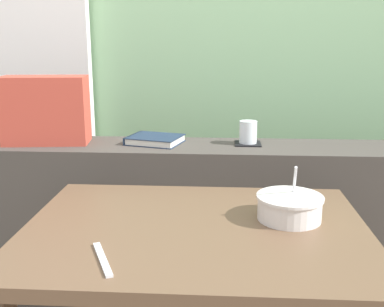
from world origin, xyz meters
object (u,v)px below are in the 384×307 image
object	(u,v)px
coaster_square	(248,144)
fork_utensil	(102,259)
breakfast_table	(194,272)
closed_book	(155,140)
soup_bowl	(289,208)
juice_glass	(248,133)
throw_pillow	(45,110)

from	to	relation	value
coaster_square	fork_utensil	size ratio (longest dim) A/B	0.59
breakfast_table	closed_book	world-z (taller)	closed_book
soup_bowl	fork_utensil	size ratio (longest dim) A/B	1.07
breakfast_table	fork_utensil	distance (m)	0.31
breakfast_table	juice_glass	world-z (taller)	juice_glass
coaster_square	closed_book	size ratio (longest dim) A/B	0.43
juice_glass	soup_bowl	distance (m)	0.58
coaster_square	fork_utensil	xyz separation A→B (m)	(-0.36, -0.84, -0.08)
coaster_square	fork_utensil	distance (m)	0.92
closed_book	fork_utensil	world-z (taller)	closed_book
throw_pillow	soup_bowl	size ratio (longest dim) A/B	1.76
closed_book	throw_pillow	xyz separation A→B (m)	(-0.42, -0.03, 0.12)
fork_utensil	closed_book	bearing A→B (deg)	65.87
juice_glass	soup_bowl	size ratio (longest dim) A/B	0.48
breakfast_table	coaster_square	world-z (taller)	coaster_square
breakfast_table	juice_glass	xyz separation A→B (m)	(0.17, 0.63, 0.26)
breakfast_table	fork_utensil	bearing A→B (deg)	-133.10
coaster_square	throw_pillow	bearing A→B (deg)	-177.87
fork_utensil	throw_pillow	bearing A→B (deg)	93.30
breakfast_table	coaster_square	distance (m)	0.69
closed_book	soup_bowl	distance (m)	0.72
closed_book	soup_bowl	size ratio (longest dim) A/B	1.29
breakfast_table	throw_pillow	bearing A→B (deg)	135.42
closed_book	fork_utensil	size ratio (longest dim) A/B	1.38
coaster_square	closed_book	xyz separation A→B (m)	(-0.36, -0.00, 0.01)
juice_glass	soup_bowl	xyz separation A→B (m)	(0.09, -0.56, -0.09)
closed_book	throw_pillow	world-z (taller)	throw_pillow
soup_bowl	throw_pillow	bearing A→B (deg)	148.37
coaster_square	soup_bowl	bearing A→B (deg)	-81.37
closed_book	fork_utensil	bearing A→B (deg)	-90.08
breakfast_table	throw_pillow	xyz separation A→B (m)	(-0.61, 0.60, 0.34)
closed_book	soup_bowl	xyz separation A→B (m)	(0.45, -0.56, -0.06)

